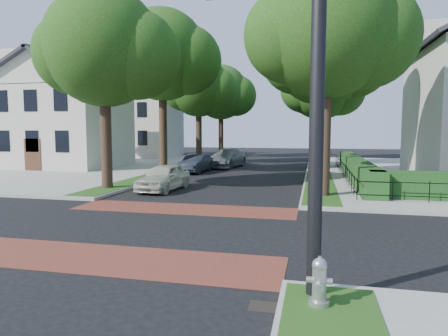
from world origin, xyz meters
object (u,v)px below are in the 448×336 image
Objects in this scene: traffic_signal at (306,43)px; parked_car_middle at (196,163)px; fire_hydrant at (319,282)px; parked_car_front at (164,177)px; parked_car_rear at (226,158)px.

traffic_signal is 1.92× the size of parked_car_middle.
parked_car_middle is 23.46m from fire_hydrant.
parked_car_middle is at bearing 111.92° from traffic_signal.
traffic_signal is 1.94× the size of parked_car_front.
parked_car_rear is (-7.19, 25.83, -3.92)m from traffic_signal.
fire_hydrant is at bearing -54.14° from parked_car_front.
traffic_signal is 23.09m from parked_car_middle.
parked_car_rear reaches higher than parked_car_front.
fire_hydrant is (8.80, -21.75, -0.12)m from parked_car_middle.
traffic_signal is 14.83m from parked_car_front.
parked_car_front reaches higher than parked_car_middle.
traffic_signal reaches higher than parked_car_front.
parked_car_middle is at bearing 103.66° from fire_hydrant.
parked_car_front is 9.01m from parked_car_middle.
parked_car_front is at bearing -81.00° from parked_car_middle.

